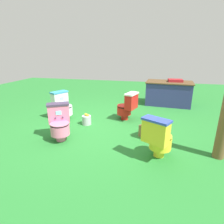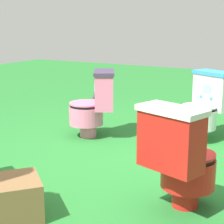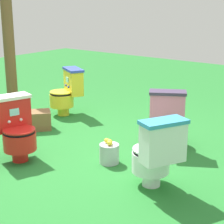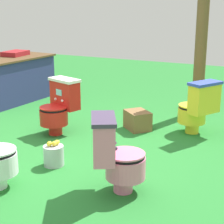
% 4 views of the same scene
% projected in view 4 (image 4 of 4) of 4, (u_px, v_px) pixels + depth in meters
% --- Properties ---
extents(ground, '(14.00, 14.00, 0.00)m').
position_uv_depth(ground, '(77.00, 153.00, 4.48)').
color(ground, '#26752D').
extents(toilet_red, '(0.59, 0.53, 0.73)m').
position_uv_depth(toilet_red, '(59.00, 106.00, 5.06)').
color(toilet_red, red).
rests_on(toilet_red, ground).
extents(toilet_pink, '(0.59, 0.63, 0.73)m').
position_uv_depth(toilet_pink, '(116.00, 154.00, 3.48)').
color(toilet_pink, pink).
rests_on(toilet_pink, ground).
extents(toilet_yellow, '(0.59, 0.62, 0.73)m').
position_uv_depth(toilet_yellow, '(197.00, 107.00, 5.01)').
color(toilet_yellow, yellow).
rests_on(toilet_yellow, ground).
extents(vendor_table, '(1.52, 0.96, 0.85)m').
position_uv_depth(vendor_table, '(11.00, 78.00, 6.75)').
color(vendor_table, navy).
rests_on(vendor_table, ground).
extents(wooden_post, '(0.18, 0.18, 2.09)m').
position_uv_depth(wooden_post, '(201.00, 46.00, 5.80)').
color(wooden_post, brown).
rests_on(wooden_post, ground).
extents(small_crate, '(0.44, 0.45, 0.26)m').
position_uv_depth(small_crate, '(137.00, 120.00, 5.27)').
color(small_crate, brown).
rests_on(small_crate, ground).
extents(lemon_bucket, '(0.22, 0.22, 0.28)m').
position_uv_depth(lemon_bucket, '(54.00, 155.00, 4.12)').
color(lemon_bucket, '#B7B7BF').
rests_on(lemon_bucket, ground).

